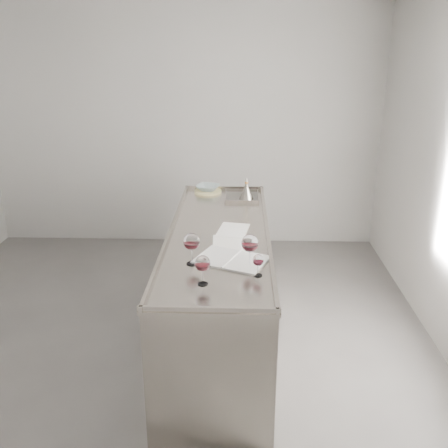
{
  "coord_description": "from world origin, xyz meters",
  "views": [
    {
      "loc": [
        0.66,
        -3.23,
        2.29
      ],
      "look_at": [
        0.54,
        0.27,
        1.02
      ],
      "focal_mm": 40.0,
      "sensor_mm": 36.0,
      "label": 1
    }
  ],
  "objects_px": {
    "counter": "(219,288)",
    "wine_glass_right": "(250,244)",
    "wine_glass_middle": "(203,264)",
    "notebook": "(232,260)",
    "wine_funnel": "(247,193)",
    "wine_glass_small": "(258,261)",
    "wine_glass_left": "(192,243)",
    "ceramic_bowl": "(208,188)"
  },
  "relations": [
    {
      "from": "notebook",
      "to": "wine_funnel",
      "type": "height_order",
      "value": "wine_funnel"
    },
    {
      "from": "wine_funnel",
      "to": "counter",
      "type": "bearing_deg",
      "value": -103.97
    },
    {
      "from": "counter",
      "to": "wine_glass_middle",
      "type": "xyz_separation_m",
      "value": [
        -0.06,
        -0.86,
        0.6
      ]
    },
    {
      "from": "ceramic_bowl",
      "to": "wine_funnel",
      "type": "bearing_deg",
      "value": -29.25
    },
    {
      "from": "wine_glass_left",
      "to": "wine_glass_right",
      "type": "height_order",
      "value": "wine_glass_right"
    },
    {
      "from": "notebook",
      "to": "ceramic_bowl",
      "type": "bearing_deg",
      "value": 122.18
    },
    {
      "from": "wine_glass_left",
      "to": "notebook",
      "type": "height_order",
      "value": "wine_glass_left"
    },
    {
      "from": "wine_glass_left",
      "to": "wine_funnel",
      "type": "distance_m",
      "value": 1.5
    },
    {
      "from": "counter",
      "to": "wine_glass_middle",
      "type": "relative_size",
      "value": 13.19
    },
    {
      "from": "counter",
      "to": "notebook",
      "type": "bearing_deg",
      "value": -78.15
    },
    {
      "from": "wine_glass_right",
      "to": "wine_funnel",
      "type": "relative_size",
      "value": 1.07
    },
    {
      "from": "wine_glass_middle",
      "to": "wine_glass_right",
      "type": "relative_size",
      "value": 0.84
    },
    {
      "from": "counter",
      "to": "wine_glass_left",
      "type": "height_order",
      "value": "wine_glass_left"
    },
    {
      "from": "wine_glass_right",
      "to": "counter",
      "type": "bearing_deg",
      "value": 110.5
    },
    {
      "from": "counter",
      "to": "wine_glass_left",
      "type": "relative_size",
      "value": 11.45
    },
    {
      "from": "counter",
      "to": "wine_glass_right",
      "type": "relative_size",
      "value": 11.11
    },
    {
      "from": "wine_funnel",
      "to": "wine_glass_small",
      "type": "bearing_deg",
      "value": -87.97
    },
    {
      "from": "counter",
      "to": "wine_glass_small",
      "type": "height_order",
      "value": "wine_glass_small"
    },
    {
      "from": "counter",
      "to": "wine_glass_small",
      "type": "relative_size",
      "value": 17.29
    },
    {
      "from": "wine_glass_left",
      "to": "ceramic_bowl",
      "type": "relative_size",
      "value": 0.99
    },
    {
      "from": "wine_glass_left",
      "to": "wine_glass_right",
      "type": "xyz_separation_m",
      "value": [
        0.37,
        -0.02,
        0.0
      ]
    },
    {
      "from": "wine_glass_small",
      "to": "wine_funnel",
      "type": "xyz_separation_m",
      "value": [
        -0.06,
        1.61,
        -0.04
      ]
    },
    {
      "from": "wine_glass_small",
      "to": "counter",
      "type": "bearing_deg",
      "value": 110.4
    },
    {
      "from": "wine_glass_middle",
      "to": "wine_glass_right",
      "type": "distance_m",
      "value": 0.39
    },
    {
      "from": "counter",
      "to": "wine_funnel",
      "type": "relative_size",
      "value": 11.91
    },
    {
      "from": "wine_funnel",
      "to": "wine_glass_middle",
      "type": "bearing_deg",
      "value": -98.95
    },
    {
      "from": "wine_glass_left",
      "to": "wine_glass_middle",
      "type": "distance_m",
      "value": 0.3
    },
    {
      "from": "counter",
      "to": "ceramic_bowl",
      "type": "relative_size",
      "value": 11.36
    },
    {
      "from": "notebook",
      "to": "counter",
      "type": "bearing_deg",
      "value": 124.79
    },
    {
      "from": "counter",
      "to": "ceramic_bowl",
      "type": "xyz_separation_m",
      "value": [
        -0.15,
        1.08,
        0.51
      ]
    },
    {
      "from": "wine_glass_left",
      "to": "ceramic_bowl",
      "type": "height_order",
      "value": "wine_glass_left"
    },
    {
      "from": "wine_glass_left",
      "to": "wine_glass_middle",
      "type": "bearing_deg",
      "value": -72.48
    },
    {
      "from": "wine_glass_left",
      "to": "wine_glass_small",
      "type": "xyz_separation_m",
      "value": [
        0.42,
        -0.16,
        -0.05
      ]
    },
    {
      "from": "wine_glass_right",
      "to": "ceramic_bowl",
      "type": "bearing_deg",
      "value": 102.61
    },
    {
      "from": "wine_glass_small",
      "to": "notebook",
      "type": "bearing_deg",
      "value": 126.76
    },
    {
      "from": "ceramic_bowl",
      "to": "wine_funnel",
      "type": "xyz_separation_m",
      "value": [
        0.37,
        -0.21,
        0.02
      ]
    },
    {
      "from": "wine_glass_right",
      "to": "wine_glass_small",
      "type": "height_order",
      "value": "wine_glass_right"
    },
    {
      "from": "counter",
      "to": "wine_glass_right",
      "type": "height_order",
      "value": "wine_glass_right"
    },
    {
      "from": "counter",
      "to": "wine_funnel",
      "type": "height_order",
      "value": "wine_funnel"
    },
    {
      "from": "notebook",
      "to": "wine_glass_middle",
      "type": "bearing_deg",
      "value": -92.24
    },
    {
      "from": "wine_glass_middle",
      "to": "ceramic_bowl",
      "type": "bearing_deg",
      "value": 92.79
    },
    {
      "from": "wine_glass_left",
      "to": "wine_funnel",
      "type": "relative_size",
      "value": 1.04
    }
  ]
}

